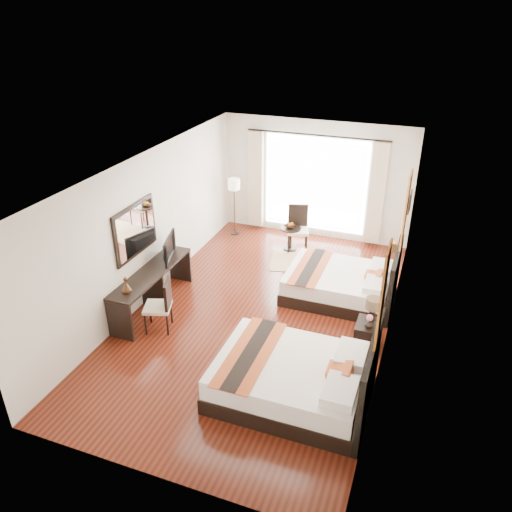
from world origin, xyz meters
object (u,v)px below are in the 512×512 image
(desk_chair, at_px, (160,314))
(window_chair, at_px, (297,237))
(table_lamp, at_px, (373,305))
(fruit_bowl, at_px, (290,226))
(nightstand, at_px, (368,335))
(bed_near, at_px, (297,378))
(console_desk, at_px, (153,289))
(television, at_px, (166,248))
(bed_far, at_px, (343,283))
(floor_lamp, at_px, (234,188))
(vase, at_px, (369,323))
(side_table, at_px, (290,238))

(desk_chair, xyz_separation_m, window_chair, (1.38, 3.87, 0.02))
(table_lamp, distance_m, window_chair, 3.73)
(fruit_bowl, bearing_deg, nightstand, -53.44)
(nightstand, xyz_separation_m, desk_chair, (-3.49, -0.72, 0.05))
(bed_near, relative_size, console_desk, 1.01)
(television, bearing_deg, desk_chair, -175.47)
(desk_chair, xyz_separation_m, fruit_bowl, (1.21, 3.81, 0.28))
(bed_far, bearing_deg, bed_near, -91.65)
(nightstand, distance_m, floor_lamp, 5.20)
(vase, height_order, window_chair, window_chair)
(nightstand, height_order, console_desk, console_desk)
(vase, distance_m, console_desk, 3.98)
(fruit_bowl, bearing_deg, television, -121.87)
(nightstand, bearing_deg, vase, -86.17)
(bed_near, relative_size, fruit_bowl, 9.39)
(vase, relative_size, window_chair, 0.14)
(television, height_order, desk_chair, television)
(console_desk, bearing_deg, television, 87.92)
(nightstand, bearing_deg, desk_chair, -168.31)
(vase, xyz_separation_m, fruit_bowl, (-2.30, 3.21, 0.00))
(television, relative_size, window_chair, 0.78)
(fruit_bowl, bearing_deg, vase, -54.45)
(floor_lamp, bearing_deg, vase, -43.10)
(window_chair, bearing_deg, bed_near, -0.91)
(table_lamp, xyz_separation_m, vase, (-0.01, -0.24, -0.20))
(nightstand, relative_size, side_table, 0.92)
(floor_lamp, relative_size, fruit_bowl, 5.95)
(console_desk, distance_m, television, 0.82)
(table_lamp, height_order, window_chair, window_chair)
(vase, bearing_deg, desk_chair, -170.38)
(bed_near, distance_m, floor_lamp, 5.84)
(table_lamp, relative_size, vase, 2.77)
(bed_near, xyz_separation_m, side_table, (-1.48, 4.59, -0.05))
(table_lamp, bearing_deg, fruit_bowl, 127.81)
(console_desk, relative_size, television, 2.73)
(desk_chair, height_order, side_table, desk_chair)
(television, relative_size, floor_lamp, 0.57)
(window_chair, bearing_deg, side_table, -84.83)
(console_desk, xyz_separation_m, fruit_bowl, (1.68, 3.22, 0.19))
(window_chair, bearing_deg, table_lamp, 18.28)
(fruit_bowl, bearing_deg, bed_near, -71.88)
(fruit_bowl, bearing_deg, table_lamp, -52.19)
(floor_lamp, bearing_deg, table_lamp, -41.03)
(desk_chair, bearing_deg, bed_far, -160.91)
(nightstand, bearing_deg, bed_far, 116.00)
(nightstand, xyz_separation_m, vase, (0.01, -0.13, 0.33))
(table_lamp, xyz_separation_m, fruit_bowl, (-2.31, 2.97, -0.20))
(table_lamp, bearing_deg, console_desk, -176.44)
(console_desk, height_order, floor_lamp, floor_lamp)
(television, height_order, floor_lamp, floor_lamp)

